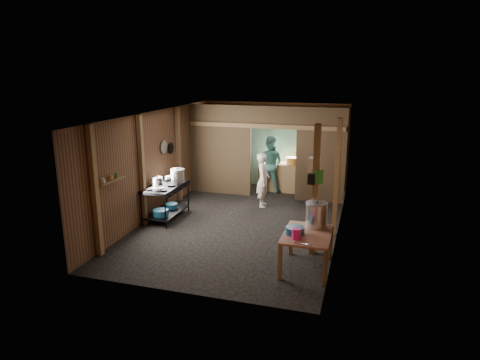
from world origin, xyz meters
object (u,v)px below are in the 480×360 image
(prep_table, at_px, (307,251))
(yellow_tub, at_px, (292,161))
(pink_bucket, at_px, (296,234))
(gas_range, at_px, (166,202))
(stove_pot_large, at_px, (178,176))
(stock_pot, at_px, (316,215))
(cook, at_px, (263,180))

(prep_table, height_order, yellow_tub, yellow_tub)
(pink_bucket, bearing_deg, gas_range, 149.79)
(gas_range, xyz_separation_m, prep_table, (3.71, -1.76, -0.07))
(prep_table, distance_m, yellow_tub, 5.15)
(stove_pot_large, relative_size, pink_bucket, 1.84)
(gas_range, xyz_separation_m, stove_pot_large, (0.17, 0.37, 0.58))
(pink_bucket, bearing_deg, stock_pot, 70.35)
(stove_pot_large, xyz_separation_m, yellow_tub, (2.37, 2.85, -0.05))
(gas_range, relative_size, stock_pot, 2.93)
(stove_pot_large, bearing_deg, prep_table, -30.99)
(prep_table, xyz_separation_m, yellow_tub, (-1.17, 4.98, 0.60))
(pink_bucket, bearing_deg, prep_table, 63.16)
(stock_pot, distance_m, pink_bucket, 0.77)
(gas_range, height_order, cook, cook)
(stock_pot, height_order, cook, cook)
(stock_pot, bearing_deg, gas_range, 160.50)
(stove_pot_large, bearing_deg, yellow_tub, 50.31)
(gas_range, xyz_separation_m, stock_pot, (3.81, -1.35, 0.50))
(gas_range, bearing_deg, pink_bucket, -30.21)
(prep_table, distance_m, stove_pot_large, 4.18)
(gas_range, distance_m, yellow_tub, 4.13)
(gas_range, bearing_deg, yellow_tub, 51.77)
(gas_range, height_order, stock_pot, stock_pot)
(yellow_tub, bearing_deg, pink_bucket, -79.14)
(gas_range, distance_m, prep_table, 4.11)
(stove_pot_large, distance_m, pink_bucket, 4.17)
(prep_table, height_order, cook, cook)
(yellow_tub, bearing_deg, cook, -106.44)
(gas_range, height_order, pink_bucket, pink_bucket)
(prep_table, height_order, pink_bucket, pink_bucket)
(pink_bucket, bearing_deg, yellow_tub, 100.86)
(prep_table, relative_size, stock_pot, 2.42)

